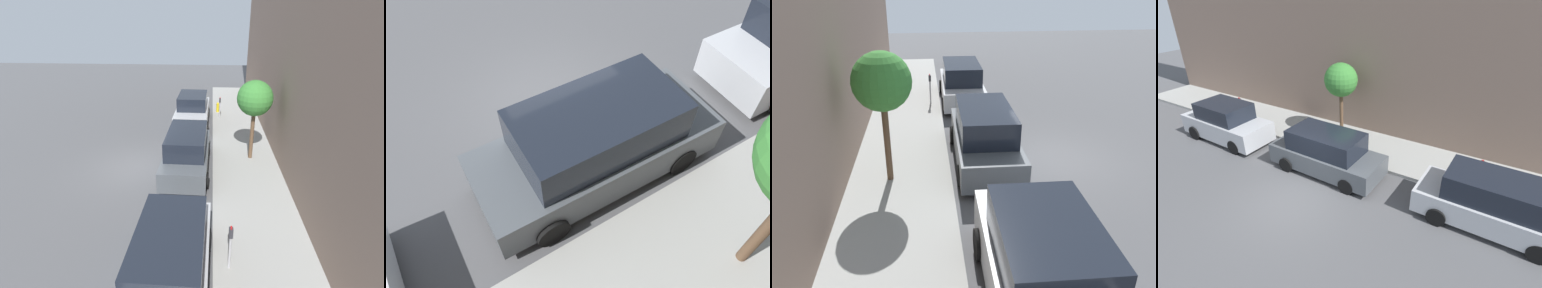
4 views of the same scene
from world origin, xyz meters
The scene contains 9 objects.
ground_plane centered at (0.00, 0.00, 0.00)m, with size 60.00×60.00×0.00m, color #515154.
sidewalk centered at (5.03, 0.00, 0.07)m, with size 3.06×32.00×0.15m.
parked_minivan_nearest centered at (2.42, -6.56, 0.92)m, with size 2.02×4.93×1.90m.
parked_minivan_second centered at (2.32, -0.02, 0.92)m, with size 2.02×4.94×1.90m.
parked_suv_third centered at (2.20, 6.13, 0.93)m, with size 2.08×4.84×1.98m.
parking_meter_near centered at (3.95, -5.89, 1.01)m, with size 0.11×0.15×1.40m.
parking_meter_far centered at (3.95, 7.07, 1.02)m, with size 0.11×0.15×1.41m.
street_tree centered at (5.33, 1.13, 3.10)m, with size 1.63×1.63×3.80m.
fire_hydrant centered at (3.85, 8.39, 0.49)m, with size 0.20×0.20×0.69m.
Camera 4 is at (-6.56, -6.47, 7.38)m, focal length 28.00 mm.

